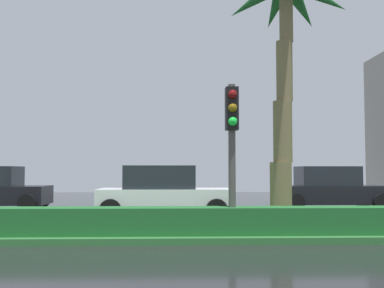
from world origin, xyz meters
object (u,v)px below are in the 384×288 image
palm_tree_centre_left (286,22)px  car_in_traffic_fourth (330,189)px  traffic_signal_median_right (232,131)px  car_in_traffic_third (163,193)px

palm_tree_centre_left → car_in_traffic_fourth: size_ratio=1.64×
traffic_signal_median_right → car_in_traffic_third: 5.70m
traffic_signal_median_right → car_in_traffic_third: bearing=107.8°
palm_tree_centre_left → car_in_traffic_fourth: bearing=62.9°
palm_tree_centre_left → car_in_traffic_third: bearing=136.6°
traffic_signal_median_right → car_in_traffic_fourth: bearing=59.2°
palm_tree_centre_left → car_in_traffic_fourth: palm_tree_centre_left is taller
car_in_traffic_third → car_in_traffic_fourth: bearing=24.7°
traffic_signal_median_right → car_in_traffic_third: traffic_signal_median_right is taller
palm_tree_centre_left → car_in_traffic_fourth: 8.43m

